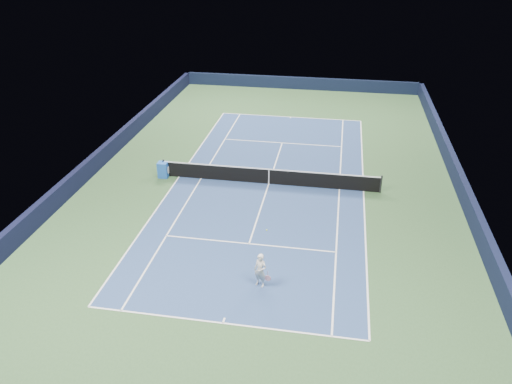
# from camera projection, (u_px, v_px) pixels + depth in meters

# --- Properties ---
(ground) EXTENTS (40.00, 40.00, 0.00)m
(ground) POSITION_uv_depth(u_px,v_px,m) (269.00, 184.00, 29.33)
(ground) COLOR #2D4C29
(ground) RESTS_ON ground
(wall_far) EXTENTS (22.00, 0.35, 1.10)m
(wall_far) POSITION_uv_depth(u_px,v_px,m) (300.00, 83.00, 46.33)
(wall_far) COLOR black
(wall_far) RESTS_ON ground
(wall_right) EXTENTS (0.35, 40.00, 1.10)m
(wall_right) POSITION_uv_depth(u_px,v_px,m) (463.00, 190.00, 27.45)
(wall_right) COLOR #101632
(wall_right) RESTS_ON ground
(wall_left) EXTENTS (0.35, 40.00, 1.10)m
(wall_left) POSITION_uv_depth(u_px,v_px,m) (95.00, 162.00, 30.69)
(wall_left) COLOR black
(wall_left) RESTS_ON ground
(court_surface) EXTENTS (10.97, 23.77, 0.01)m
(court_surface) POSITION_uv_depth(u_px,v_px,m) (269.00, 184.00, 29.33)
(court_surface) COLOR navy
(court_surface) RESTS_ON ground
(baseline_far) EXTENTS (10.97, 0.08, 0.00)m
(baseline_far) POSITION_uv_depth(u_px,v_px,m) (291.00, 117.00, 39.67)
(baseline_far) COLOR white
(baseline_far) RESTS_ON ground
(baseline_near) EXTENTS (10.97, 0.08, 0.00)m
(baseline_near) POSITION_uv_depth(u_px,v_px,m) (223.00, 323.00, 18.98)
(baseline_near) COLOR white
(baseline_near) RESTS_ON ground
(sideline_doubles_right) EXTENTS (0.08, 23.77, 0.00)m
(sideline_doubles_right) POSITION_uv_depth(u_px,v_px,m) (364.00, 191.00, 28.50)
(sideline_doubles_right) COLOR white
(sideline_doubles_right) RESTS_ON ground
(sideline_doubles_left) EXTENTS (0.08, 23.77, 0.00)m
(sideline_doubles_left) POSITION_uv_depth(u_px,v_px,m) (179.00, 177.00, 30.15)
(sideline_doubles_left) COLOR white
(sideline_doubles_left) RESTS_ON ground
(sideline_singles_right) EXTENTS (0.08, 23.77, 0.00)m
(sideline_singles_right) POSITION_uv_depth(u_px,v_px,m) (339.00, 189.00, 28.71)
(sideline_singles_right) COLOR white
(sideline_singles_right) RESTS_ON ground
(sideline_singles_left) EXTENTS (0.08, 23.77, 0.00)m
(sideline_singles_left) POSITION_uv_depth(u_px,v_px,m) (201.00, 178.00, 29.94)
(sideline_singles_left) COLOR white
(sideline_singles_left) RESTS_ON ground
(service_line_far) EXTENTS (8.23, 0.08, 0.00)m
(service_line_far) POSITION_uv_depth(u_px,v_px,m) (282.00, 143.00, 34.90)
(service_line_far) COLOR white
(service_line_far) RESTS_ON ground
(service_line_near) EXTENTS (8.23, 0.08, 0.00)m
(service_line_near) POSITION_uv_depth(u_px,v_px,m) (249.00, 244.00, 23.75)
(service_line_near) COLOR white
(service_line_near) RESTS_ON ground
(center_service_line) EXTENTS (0.08, 12.80, 0.00)m
(center_service_line) POSITION_uv_depth(u_px,v_px,m) (269.00, 184.00, 29.32)
(center_service_line) COLOR white
(center_service_line) RESTS_ON ground
(center_mark_far) EXTENTS (0.08, 0.30, 0.00)m
(center_mark_far) POSITION_uv_depth(u_px,v_px,m) (291.00, 118.00, 39.54)
(center_mark_far) COLOR white
(center_mark_far) RESTS_ON ground
(center_mark_near) EXTENTS (0.08, 0.30, 0.00)m
(center_mark_near) POSITION_uv_depth(u_px,v_px,m) (224.00, 320.00, 19.11)
(center_mark_near) COLOR white
(center_mark_near) RESTS_ON ground
(tennis_net) EXTENTS (12.90, 0.10, 1.07)m
(tennis_net) POSITION_uv_depth(u_px,v_px,m) (269.00, 176.00, 29.09)
(tennis_net) COLOR black
(tennis_net) RESTS_ON ground
(sponsor_cube) EXTENTS (0.63, 0.54, 0.96)m
(sponsor_cube) POSITION_uv_depth(u_px,v_px,m) (163.00, 170.00, 29.92)
(sponsor_cube) COLOR blue
(sponsor_cube) RESTS_ON ground
(tennis_player) EXTENTS (0.79, 1.31, 2.17)m
(tennis_player) POSITION_uv_depth(u_px,v_px,m) (260.00, 271.00, 20.63)
(tennis_player) COLOR silver
(tennis_player) RESTS_ON ground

